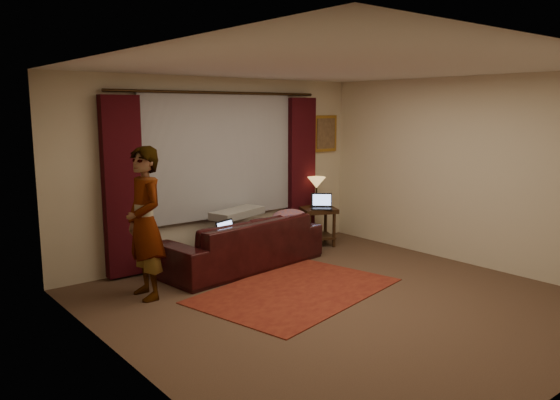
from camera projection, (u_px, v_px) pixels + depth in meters
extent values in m
cube|color=brown|center=(340.00, 302.00, 6.19)|extent=(5.00, 5.00, 0.01)
cube|color=silver|center=(344.00, 66.00, 5.76)|extent=(5.00, 5.00, 0.02)
cube|color=beige|center=(218.00, 169.00, 7.89)|extent=(5.00, 0.02, 2.60)
cube|color=beige|center=(125.00, 216.00, 4.42)|extent=(0.02, 5.00, 2.60)
cube|color=beige|center=(469.00, 172.00, 7.53)|extent=(0.02, 5.00, 2.60)
cube|color=#9E9EA6|center=(220.00, 155.00, 7.81)|extent=(2.50, 0.05, 1.80)
cube|color=#36080E|center=(123.00, 187.00, 6.89)|extent=(0.50, 0.14, 2.30)
cube|color=#36080E|center=(301.00, 170.00, 8.76)|extent=(0.50, 0.14, 2.30)
cylinder|color=black|center=(221.00, 93.00, 7.63)|extent=(0.04, 0.04, 3.40)
cube|color=#BA8830|center=(325.00, 134.00, 9.10)|extent=(0.50, 0.04, 0.60)
imported|color=black|center=(241.00, 233.00, 7.47)|extent=(2.47, 1.28, 0.96)
cube|color=gray|center=(237.00, 195.00, 7.67)|extent=(0.93, 0.58, 0.10)
ellipsoid|color=#855262|center=(289.00, 218.00, 7.88)|extent=(0.61, 0.49, 0.24)
cube|color=maroon|center=(296.00, 291.00, 6.53)|extent=(2.65, 2.04, 0.01)
cube|color=black|center=(318.00, 226.00, 8.72)|extent=(0.70, 0.70, 0.61)
imported|color=gray|center=(145.00, 223.00, 6.19)|extent=(0.53, 0.53, 1.75)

